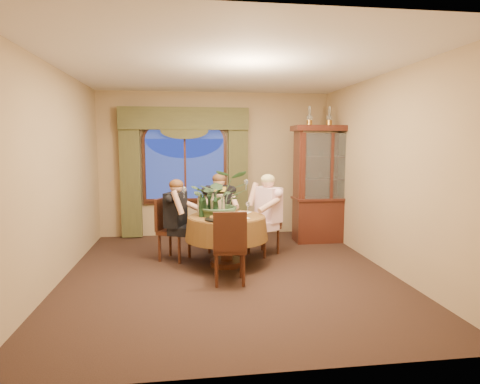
{
  "coord_description": "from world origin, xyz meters",
  "views": [
    {
      "loc": [
        -0.57,
        -5.42,
        1.81
      ],
      "look_at": [
        0.2,
        0.38,
        1.1
      ],
      "focal_mm": 30.0,
      "sensor_mm": 36.0,
      "label": 1
    }
  ],
  "objects": [
    {
      "name": "arched_transom",
      "position": [
        -0.6,
        2.43,
        2.08
      ],
      "size": [
        1.6,
        0.06,
        0.44
      ],
      "primitive_type": null,
      "color": "navy",
      "rests_on": "wall_back"
    },
    {
      "name": "wine_bottle_0",
      "position": [
        -0.37,
        0.33,
        0.92
      ],
      "size": [
        0.07,
        0.07,
        0.33
      ],
      "primitive_type": "cylinder",
      "color": "black",
      "rests_on": "dining_table"
    },
    {
      "name": "wine_bottle_3",
      "position": [
        -0.2,
        0.41,
        0.92
      ],
      "size": [
        0.07,
        0.07,
        0.33
      ],
      "primitive_type": "cylinder",
      "color": "tan",
      "rests_on": "dining_table"
    },
    {
      "name": "chair_right",
      "position": [
        0.66,
        0.9,
        0.48
      ],
      "size": [
        0.59,
        0.59,
        0.96
      ],
      "primitive_type": "cube",
      "rotation": [
        0.0,
        0.0,
        -4.04
      ],
      "color": "black",
      "rests_on": "floor"
    },
    {
      "name": "chair_front_left",
      "position": [
        -0.04,
        -0.37,
        0.48
      ],
      "size": [
        0.44,
        0.44,
        0.96
      ],
      "primitive_type": "cube",
      "rotation": [
        0.0,
        0.0,
        -0.05
      ],
      "color": "black",
      "rests_on": "floor"
    },
    {
      "name": "olive_bowl",
      "position": [
        0.03,
        0.35,
        0.77
      ],
      "size": [
        0.16,
        0.16,
        0.05
      ],
      "primitive_type": "imported",
      "color": "#4B552E",
      "rests_on": "dining_table"
    },
    {
      "name": "oil_lamp_center",
      "position": [
        2.0,
        1.63,
        2.3
      ],
      "size": [
        0.11,
        0.11,
        0.34
      ],
      "primitive_type": null,
      "color": "#A5722D",
      "rests_on": "china_cabinet"
    },
    {
      "name": "tasting_paper_1",
      "position": [
        0.26,
        0.57,
        0.75
      ],
      "size": [
        0.34,
        0.37,
        0.0
      ],
      "primitive_type": "cube",
      "rotation": [
        0.0,
        0.0,
        -0.56
      ],
      "color": "white",
      "rests_on": "dining_table"
    },
    {
      "name": "ceiling",
      "position": [
        0.0,
        0.0,
        2.8
      ],
      "size": [
        5.0,
        5.0,
        0.0
      ],
      "primitive_type": "plane",
      "rotation": [
        3.14,
        0.0,
        0.0
      ],
      "color": "white",
      "rests_on": "wall_back"
    },
    {
      "name": "drapery_left",
      "position": [
        -1.63,
        2.38,
        1.18
      ],
      "size": [
        0.38,
        0.14,
        2.32
      ],
      "primitive_type": "cube",
      "color": "#414123",
      "rests_on": "floor"
    },
    {
      "name": "chair_back",
      "position": [
        -0.78,
        0.77,
        0.48
      ],
      "size": [
        0.56,
        0.56,
        0.96
      ],
      "primitive_type": "cube",
      "rotation": [
        0.0,
        0.0,
        -2.04
      ],
      "color": "black",
      "rests_on": "floor"
    },
    {
      "name": "cheese_platter",
      "position": [
        -0.17,
        0.05,
        0.76
      ],
      "size": [
        0.33,
        0.33,
        0.02
      ],
      "primitive_type": "cylinder",
      "color": "black",
      "rests_on": "dining_table"
    },
    {
      "name": "wall_right",
      "position": [
        2.25,
        0.0,
        1.4
      ],
      "size": [
        0.0,
        5.0,
        5.0
      ],
      "primitive_type": "plane",
      "rotation": [
        1.57,
        0.0,
        -1.57
      ],
      "color": "#9D835C",
      "rests_on": "ground"
    },
    {
      "name": "china_cabinet",
      "position": [
        2.0,
        1.63,
        1.07
      ],
      "size": [
        1.32,
        0.52,
        2.13
      ],
      "primitive_type": "cube",
      "color": "#35150F",
      "rests_on": "floor"
    },
    {
      "name": "dining_table",
      "position": [
        0.0,
        0.38,
        0.38
      ],
      "size": [
        1.63,
        1.63,
        0.75
      ],
      "primitive_type": "cylinder",
      "rotation": [
        0.0,
        0.0,
        0.43
      ],
      "color": "brown",
      "rests_on": "floor"
    },
    {
      "name": "window",
      "position": [
        -0.6,
        2.43,
        1.3
      ],
      "size": [
        1.62,
        0.1,
        1.32
      ],
      "primitive_type": null,
      "color": "navy",
      "rests_on": "wall_back"
    },
    {
      "name": "drapery_right",
      "position": [
        0.43,
        2.38,
        1.18
      ],
      "size": [
        0.38,
        0.14,
        2.32
      ],
      "primitive_type": "cube",
      "color": "#414123",
      "rests_on": "floor"
    },
    {
      "name": "wine_bottle_2",
      "position": [
        -0.39,
        0.5,
        0.92
      ],
      "size": [
        0.07,
        0.07,
        0.33
      ],
      "primitive_type": "cylinder",
      "color": "tan",
      "rests_on": "dining_table"
    },
    {
      "name": "centerpiece_plant",
      "position": [
        -0.08,
        0.48,
        1.33
      ],
      "size": [
        0.87,
        0.97,
        0.75
      ],
      "primitive_type": "imported",
      "color": "#385535",
      "rests_on": "dining_table"
    },
    {
      "name": "wine_glass_person_scarf",
      "position": [
        -0.02,
        0.78,
        0.84
      ],
      "size": [
        0.07,
        0.07,
        0.18
      ],
      "primitive_type": null,
      "color": "silver",
      "rests_on": "dining_table"
    },
    {
      "name": "wine_bottle_5",
      "position": [
        -0.16,
        0.3,
        0.92
      ],
      "size": [
        0.07,
        0.07,
        0.33
      ],
      "primitive_type": "cylinder",
      "color": "black",
      "rests_on": "dining_table"
    },
    {
      "name": "tasting_paper_2",
      "position": [
        -0.07,
        0.09,
        0.75
      ],
      "size": [
        0.28,
        0.34,
        0.0
      ],
      "primitive_type": "cube",
      "rotation": [
        0.0,
        0.0,
        0.24
      ],
      "color": "white",
      "rests_on": "dining_table"
    },
    {
      "name": "wall_back",
      "position": [
        0.0,
        2.5,
        1.4
      ],
      "size": [
        4.5,
        0.0,
        4.5
      ],
      "primitive_type": "plane",
      "rotation": [
        1.57,
        0.0,
        0.0
      ],
      "color": "#9D835C",
      "rests_on": "ground"
    },
    {
      "name": "chair_back_right",
      "position": [
        -0.06,
        1.27,
        0.48
      ],
      "size": [
        0.45,
        0.45,
        0.96
      ],
      "primitive_type": "cube",
      "rotation": [
        0.0,
        0.0,
        -3.07
      ],
      "color": "black",
      "rests_on": "floor"
    },
    {
      "name": "wine_glass_person_pink",
      "position": [
        0.35,
        0.58,
        0.84
      ],
      "size": [
        0.07,
        0.07,
        0.18
      ],
      "primitive_type": null,
      "color": "silver",
      "rests_on": "dining_table"
    },
    {
      "name": "person_back",
      "position": [
        -0.75,
        0.7,
        0.64
      ],
      "size": [
        0.56,
        0.58,
        1.28
      ],
      "primitive_type": null,
      "rotation": [
        0.0,
        0.0,
        -1.97
      ],
      "color": "black",
      "rests_on": "floor"
    },
    {
      "name": "wine_bottle_1",
      "position": [
        -0.23,
        0.55,
        0.92
      ],
      "size": [
        0.07,
        0.07,
        0.33
      ],
      "primitive_type": "cylinder",
      "color": "black",
      "rests_on": "dining_table"
    },
    {
      "name": "wine_glass_person_back",
      "position": [
        -0.37,
        0.54,
        0.84
      ],
      "size": [
        0.07,
        0.07,
        0.18
      ],
      "primitive_type": null,
      "color": "silver",
      "rests_on": "dining_table"
    },
    {
      "name": "wine_bottle_4",
      "position": [
        -0.33,
        0.35,
        0.92
      ],
      "size": [
        0.07,
        0.07,
        0.33
      ],
      "primitive_type": "cylinder",
      "color": "black",
      "rests_on": "dining_table"
    },
    {
      "name": "tasting_paper_0",
      "position": [
        0.17,
        0.21,
        0.75
      ],
      "size": [
        0.3,
        0.35,
        0.0
      ],
      "primitive_type": "cube",
      "rotation": [
        0.0,
        0.0,
        0.34
      ],
      "color": "white",
      "rests_on": "dining_table"
    },
    {
      "name": "floor",
      "position": [
        0.0,
        0.0,
        0.0
      ],
      "size": [
        5.0,
        5.0,
        0.0
      ],
      "primitive_type": "plane",
      "color": "black",
      "rests_on": "ground"
    },
    {
      "name": "person_scarf",
      "position": [
        -0.04,
        1.2,
        0.66
      ],
      "size": [
        0.5,
        0.46,
        1.32
      ],
      "primitive_type": null,
      "rotation": [
        0.0,
        0.0,
        -3.09
      ],
      "color": "black",
      "rests_on": "floor"
    },
    {
      "name": "oil_lamp_right",
      "position": [
        2.37,
        1.63,
        2.3
      ],
      "size": [
        0.11,
        0.11,
        0.34
      ],
      "primitive_type": null,
      "color": "#A5722D",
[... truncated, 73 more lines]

